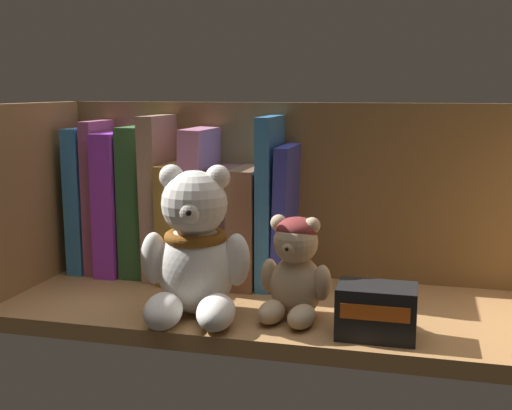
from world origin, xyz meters
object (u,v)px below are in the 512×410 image
book_9 (273,200)px  teddy_bear_larger (195,253)px  book_5 (182,219)px  book_1 (102,196)px  book_3 (142,200)px  book_6 (203,203)px  book_0 (87,199)px  book_7 (226,222)px  book_4 (163,196)px  teddy_bear_smaller (295,270)px  book_10 (288,214)px  book_2 (119,202)px  book_8 (252,223)px  small_product_box (377,311)px

book_9 → teddy_bear_larger: book_9 is taller
book_5 → book_1: bearing=180.0°
book_3 → book_6: (9.12, -0.00, -0.05)cm
book_0 → book_9: (27.93, 0.00, 0.97)cm
book_7 → teddy_bear_larger: size_ratio=0.89×
book_0 → teddy_bear_larger: bearing=-36.1°
book_0 → book_9: book_9 is taller
book_4 → teddy_bear_smaller: (21.87, -14.10, -5.69)cm
book_10 → teddy_bear_smaller: book_10 is taller
book_4 → teddy_bear_larger: size_ratio=1.28×
book_7 → book_1: bearing=180.0°
book_2 → book_6: bearing=-0.0°
book_1 → book_5: bearing=-0.0°
book_6 → book_8: (7.15, 0.00, -2.55)cm
book_5 → book_8: size_ratio=1.02×
book_0 → book_1: (2.32, 0.00, 0.51)cm
book_0 → teddy_bear_smaller: bearing=-22.6°
book_4 → small_product_box: size_ratio=2.70×
small_product_box → book_0: bearing=157.6°
book_4 → book_8: (13.05, 0.00, -3.39)cm
book_3 → book_9: 19.23cm
book_1 → book_6: (15.51, -0.00, -0.40)cm
book_1 → book_3: bearing=0.0°
book_0 → book_1: bearing=0.0°
book_7 → book_10: size_ratio=0.84×
book_0 → book_7: size_ratio=1.31×
book_4 → book_5: bearing=-0.0°
teddy_bear_smaller → small_product_box: (9.68, -3.84, -2.83)cm
book_8 → book_9: 4.51cm
book_3 → book_8: (16.27, 0.00, -2.60)cm
teddy_bear_smaller → teddy_bear_larger: bearing=-169.0°
teddy_bear_larger → small_product_box: size_ratio=2.11×
book_4 → book_6: book_4 is taller
book_2 → book_3: bearing=-0.0°
book_4 → book_9: size_ratio=1.00×
book_6 → book_8: book_6 is taller
book_1 → book_2: (2.75, 0.00, -0.78)cm
book_4 → small_product_box: bearing=-29.6°
book_1 → book_10: bearing=0.0°
book_10 → small_product_box: bearing=-53.1°
book_5 → teddy_bear_larger: teddy_bear_larger is taller
book_6 → book_7: size_ratio=1.32×
book_3 → book_6: bearing=-0.0°
book_7 → book_10: 8.87cm
book_1 → teddy_bear_smaller: bearing=-24.1°
book_4 → book_5: size_ratio=1.40×
book_0 → book_10: 30.03cm
book_0 → book_4: book_4 is taller
book_1 → small_product_box: bearing=-23.5°
book_9 → book_1: bearing=-180.0°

